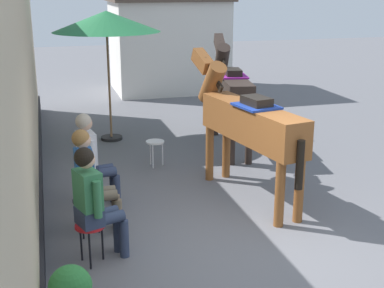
# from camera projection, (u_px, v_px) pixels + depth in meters

# --- Properties ---
(ground_plane) EXTENTS (40.00, 40.00, 0.00)m
(ground_plane) POSITION_uv_depth(u_px,v_px,m) (186.00, 172.00, 9.03)
(ground_plane) COLOR slate
(pub_facade_wall) EXTENTS (0.34, 14.00, 3.40)m
(pub_facade_wall) POSITION_uv_depth(u_px,v_px,m) (19.00, 113.00, 6.54)
(pub_facade_wall) COLOR #CCB793
(pub_facade_wall) RESTS_ON ground_plane
(distant_cottage) EXTENTS (3.40, 2.60, 3.50)m
(distant_cottage) POSITION_uv_depth(u_px,v_px,m) (168.00, 29.00, 15.54)
(distant_cottage) COLOR silver
(distant_cottage) RESTS_ON ground_plane
(seated_visitor_near) EXTENTS (0.61, 0.49, 1.39)m
(seated_visitor_near) POSITION_uv_depth(u_px,v_px,m) (94.00, 199.00, 5.89)
(seated_visitor_near) COLOR red
(seated_visitor_near) RESTS_ON ground_plane
(seated_visitor_middle) EXTENTS (0.61, 0.49, 1.39)m
(seated_visitor_middle) POSITION_uv_depth(u_px,v_px,m) (90.00, 177.00, 6.57)
(seated_visitor_middle) COLOR black
(seated_visitor_middle) RESTS_ON ground_plane
(seated_visitor_far) EXTENTS (0.61, 0.49, 1.39)m
(seated_visitor_far) POSITION_uv_depth(u_px,v_px,m) (92.00, 156.00, 7.37)
(seated_visitor_far) COLOR gold
(seated_visitor_far) RESTS_ON ground_plane
(saddled_horse_near) EXTENTS (0.84, 2.97, 2.06)m
(saddled_horse_near) POSITION_uv_depth(u_px,v_px,m) (247.00, 121.00, 7.68)
(saddled_horse_near) COLOR brown
(saddled_horse_near) RESTS_ON ground_plane
(saddled_horse_far) EXTENTS (0.80, 2.98, 2.06)m
(saddled_horse_far) POSITION_uv_depth(u_px,v_px,m) (230.00, 88.00, 10.12)
(saddled_horse_far) COLOR #2D231E
(saddled_horse_far) RESTS_ON ground_plane
(cafe_parasol) EXTENTS (2.10, 2.10, 2.58)m
(cafe_parasol) POSITION_uv_depth(u_px,v_px,m) (106.00, 22.00, 10.23)
(cafe_parasol) COLOR black
(cafe_parasol) RESTS_ON ground_plane
(spare_stool_white) EXTENTS (0.32, 0.32, 0.46)m
(spare_stool_white) POSITION_uv_depth(u_px,v_px,m) (155.00, 144.00, 9.19)
(spare_stool_white) COLOR white
(spare_stool_white) RESTS_ON ground_plane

